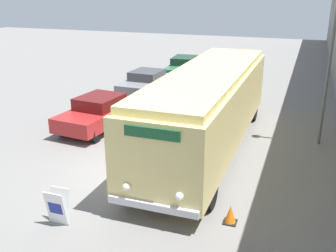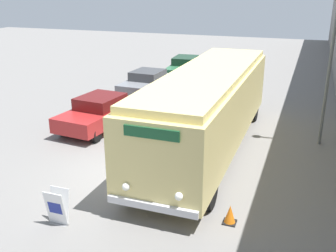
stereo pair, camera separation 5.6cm
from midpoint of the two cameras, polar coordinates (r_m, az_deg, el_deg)
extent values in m
plane|color=slate|center=(13.47, -5.82, -7.06)|extent=(80.00, 80.00, 0.00)
cylinder|color=black|center=(12.07, -4.77, -7.69)|extent=(0.28, 1.00, 1.00)
cylinder|color=black|center=(11.38, 6.19, -9.55)|extent=(0.28, 1.00, 1.00)
cylinder|color=black|center=(19.46, 5.63, 3.02)|extent=(0.28, 1.00, 1.00)
cylinder|color=black|center=(19.04, 12.48, 2.27)|extent=(0.28, 1.00, 1.00)
cube|color=#E5D17F|center=(14.95, 5.99, 2.68)|extent=(2.67, 11.19, 2.40)
cube|color=#F3DD87|center=(14.62, 6.17, 7.62)|extent=(2.45, 10.74, 0.24)
cube|color=silver|center=(10.43, -2.23, -11.60)|extent=(2.53, 0.12, 0.20)
sphere|color=white|center=(10.51, -5.94, -8.75)|extent=(0.22, 0.22, 0.22)
sphere|color=white|center=(10.02, 1.75, -10.17)|extent=(0.22, 0.22, 0.22)
cube|color=#19512D|center=(9.58, -2.29, -1.05)|extent=(1.47, 0.06, 0.28)
cube|color=gray|center=(11.28, -15.38, -13.42)|extent=(0.52, 0.22, 0.01)
cube|color=white|center=(10.96, -15.88, -11.47)|extent=(0.58, 0.20, 1.00)
cube|color=white|center=(11.08, -15.35, -11.05)|extent=(0.58, 0.20, 1.00)
cube|color=navy|center=(10.94, -15.94, -11.39)|extent=(0.41, 0.07, 0.35)
cylinder|color=#595E60|center=(16.25, 22.47, 7.71)|extent=(0.12, 0.12, 6.16)
cylinder|color=black|center=(17.26, -14.80, -0.35)|extent=(0.22, 0.64, 0.64)
cylinder|color=black|center=(16.27, -10.31, -1.24)|extent=(0.22, 0.64, 0.64)
cylinder|color=black|center=(19.45, -9.26, 2.30)|extent=(0.22, 0.64, 0.64)
cylinder|color=black|center=(18.57, -5.03, 1.65)|extent=(0.22, 0.64, 0.64)
cube|color=#A52323|center=(17.75, -9.80, 1.65)|extent=(2.35, 4.51, 0.63)
cube|color=#5B1313|center=(17.67, -9.70, 3.52)|extent=(1.82, 2.10, 0.52)
cylinder|color=black|center=(22.01, -6.41, 4.45)|extent=(0.22, 0.63, 0.63)
cylinder|color=black|center=(21.29, -2.56, 4.04)|extent=(0.22, 0.63, 0.63)
cylinder|color=black|center=(24.34, -3.32, 6.01)|extent=(0.22, 0.63, 0.63)
cylinder|color=black|center=(23.69, 0.25, 5.67)|extent=(0.22, 0.63, 0.63)
cube|color=slate|center=(22.73, -2.98, 5.93)|extent=(2.06, 4.19, 0.69)
cube|color=#3F4043|center=(22.69, -2.89, 7.43)|extent=(1.68, 1.92, 0.49)
cylinder|color=black|center=(26.44, 0.11, 7.19)|extent=(0.22, 0.68, 0.68)
cylinder|color=black|center=(26.08, 3.29, 6.99)|extent=(0.22, 0.68, 0.68)
cylinder|color=black|center=(29.44, 1.82, 8.46)|extent=(0.22, 0.68, 0.68)
cylinder|color=black|center=(29.11, 4.70, 8.28)|extent=(0.22, 0.68, 0.68)
cube|color=#2D6642|center=(27.69, 2.52, 8.37)|extent=(2.09, 4.69, 0.59)
cube|color=#193824|center=(27.70, 2.59, 9.51)|extent=(1.64, 2.16, 0.50)
cube|color=black|center=(11.04, 9.06, -13.62)|extent=(0.36, 0.36, 0.03)
cone|color=orange|center=(10.90, 9.14, -12.46)|extent=(0.30, 0.30, 0.50)
camera|label=1|loc=(0.03, -89.87, 0.05)|focal=42.00mm
camera|label=2|loc=(0.03, 90.13, -0.05)|focal=42.00mm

